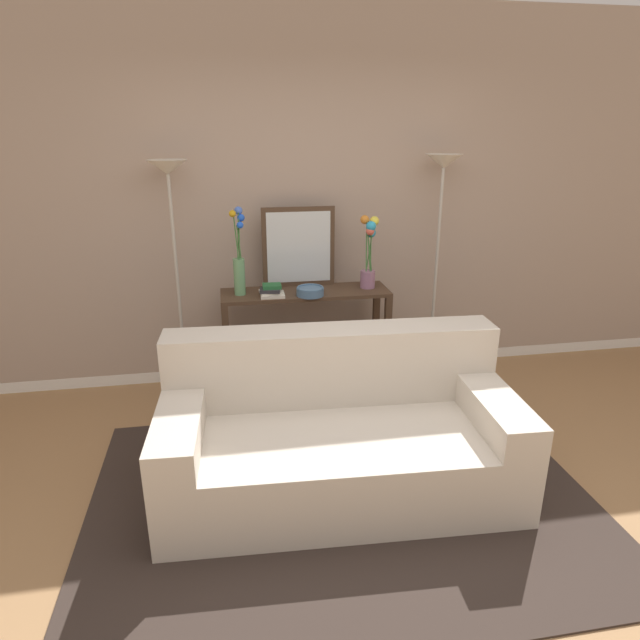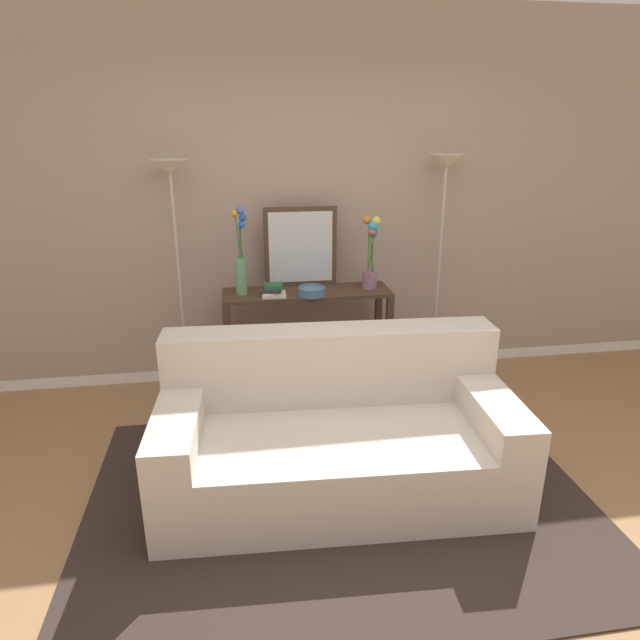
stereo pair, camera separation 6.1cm
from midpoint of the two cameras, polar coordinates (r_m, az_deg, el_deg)
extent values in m
cube|color=#9E754C|center=(3.05, 5.49, -22.23)|extent=(16.00, 16.00, 0.02)
cube|color=white|center=(4.85, -1.33, -4.45)|extent=(12.00, 0.15, 0.09)
cube|color=tan|center=(4.46, -1.48, 12.72)|extent=(12.00, 0.14, 2.79)
cube|color=#332823|center=(3.29, 1.77, -18.09)|extent=(2.82, 2.05, 0.01)
cube|color=beige|center=(3.25, 1.45, -14.18)|extent=(2.02, 1.04, 0.42)
cube|color=beige|center=(3.34, 0.64, -4.62)|extent=(1.99, 0.36, 0.46)
cube|color=beige|center=(3.21, -14.52, -13.48)|extent=(0.29, 0.96, 0.60)
cube|color=beige|center=(3.43, 16.28, -11.38)|extent=(0.29, 0.96, 0.60)
cube|color=#473323|center=(4.18, -1.95, 2.84)|extent=(1.27, 0.38, 0.03)
cube|color=#473323|center=(4.42, -1.85, -5.47)|extent=(1.17, 0.32, 0.01)
cube|color=#473323|center=(4.13, -9.99, -3.78)|extent=(0.05, 0.05, 0.80)
cube|color=#473323|center=(4.30, 6.53, -2.68)|extent=(0.05, 0.05, 0.80)
cube|color=#473323|center=(4.44, -10.03, -2.12)|extent=(0.05, 0.05, 0.80)
cube|color=#473323|center=(4.59, 5.39, -1.16)|extent=(0.05, 0.05, 0.80)
cylinder|color=#B7B2A8|center=(4.55, -13.94, -7.24)|extent=(0.26, 0.26, 0.02)
cylinder|color=#B7B2A8|center=(4.24, -14.87, 3.02)|extent=(0.02, 0.02, 1.67)
cone|color=silver|center=(4.09, -15.97, 14.99)|extent=(0.28, 0.28, 0.10)
cylinder|color=#B7B2A8|center=(4.81, 10.81, -5.43)|extent=(0.26, 0.26, 0.02)
cylinder|color=#B7B2A8|center=(4.53, 11.50, 4.44)|extent=(0.02, 0.02, 1.69)
cone|color=silver|center=(4.38, 12.31, 15.80)|extent=(0.28, 0.28, 0.10)
cube|color=#473323|center=(4.25, -2.65, 7.55)|extent=(0.56, 0.02, 0.61)
cube|color=silver|center=(4.25, -2.63, 7.53)|extent=(0.49, 0.01, 0.54)
cylinder|color=#669E6B|center=(4.10, -8.77, 4.45)|extent=(0.08, 0.08, 0.27)
cylinder|color=#3D7538|center=(4.04, -8.80, 8.34)|extent=(0.01, 0.03, 0.29)
sphere|color=blue|center=(4.02, -8.64, 10.43)|extent=(0.05, 0.05, 0.05)
cylinder|color=#3D7538|center=(4.03, -9.14, 8.54)|extent=(0.03, 0.04, 0.33)
sphere|color=#C39215|center=(3.99, -9.51, 10.81)|extent=(0.05, 0.05, 0.05)
cylinder|color=#3D7538|center=(4.05, -8.91, 8.69)|extent=(0.03, 0.02, 0.34)
sphere|color=#446BCE|center=(4.03, -8.90, 11.13)|extent=(0.06, 0.06, 0.06)
cylinder|color=#3D7538|center=(4.04, -8.83, 7.99)|extent=(0.03, 0.03, 0.25)
sphere|color=blue|center=(4.00, -8.72, 9.70)|extent=(0.05, 0.05, 0.05)
cylinder|color=gray|center=(4.27, 4.54, 4.24)|extent=(0.11, 0.11, 0.13)
cylinder|color=#3D7538|center=(4.19, 4.72, 7.36)|extent=(0.05, 0.01, 0.35)
sphere|color=#2BA2D5|center=(4.14, 4.88, 9.67)|extent=(0.07, 0.07, 0.07)
cylinder|color=#3D7538|center=(4.20, 4.67, 7.11)|extent=(0.04, 0.01, 0.31)
sphere|color=#DB5948|center=(4.15, 4.79, 9.16)|extent=(0.06, 0.06, 0.06)
cylinder|color=#3D7538|center=(4.20, 4.87, 7.63)|extent=(0.02, 0.05, 0.38)
sphere|color=yellow|center=(4.17, 5.23, 10.19)|extent=(0.07, 0.07, 0.07)
cylinder|color=#3D7538|center=(4.20, 4.42, 7.69)|extent=(0.01, 0.03, 0.39)
sphere|color=orange|center=(4.16, 4.22, 10.33)|extent=(0.07, 0.07, 0.07)
cylinder|color=#3D7538|center=(4.23, 4.71, 7.04)|extent=(0.04, 0.03, 0.29)
sphere|color=#3099C6|center=(4.22, 4.87, 9.00)|extent=(0.08, 0.08, 0.08)
cylinder|color=#4C7093|center=(4.06, -1.46, 2.94)|extent=(0.20, 0.20, 0.06)
torus|color=#4C7093|center=(4.05, -1.46, 3.37)|extent=(0.20, 0.20, 0.01)
cube|color=silver|center=(4.06, -5.38, 2.63)|extent=(0.18, 0.16, 0.02)
cube|color=silver|center=(4.07, -5.56, 2.91)|extent=(0.17, 0.15, 0.01)
cube|color=#2D2D33|center=(4.05, -5.64, 3.11)|extent=(0.16, 0.14, 0.02)
cube|color=#236033|center=(4.05, -5.44, 3.52)|extent=(0.14, 0.12, 0.03)
cube|color=#6B3360|center=(4.43, -8.42, -6.92)|extent=(0.03, 0.18, 0.12)
cube|color=silver|center=(4.43, -7.94, -7.00)|extent=(0.04, 0.15, 0.10)
cube|color=#BC3328|center=(4.43, -7.27, -6.89)|extent=(0.06, 0.13, 0.11)
cube|color=#236033|center=(4.43, -6.54, -6.91)|extent=(0.05, 0.14, 0.10)
cube|color=#1E7075|center=(4.43, -5.93, -6.73)|extent=(0.04, 0.15, 0.12)
cube|color=slate|center=(4.44, -5.33, -6.84)|extent=(0.05, 0.13, 0.10)
camera|label=1|loc=(0.03, -90.49, -0.18)|focal=30.89mm
camera|label=2|loc=(0.03, 89.51, 0.18)|focal=30.89mm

